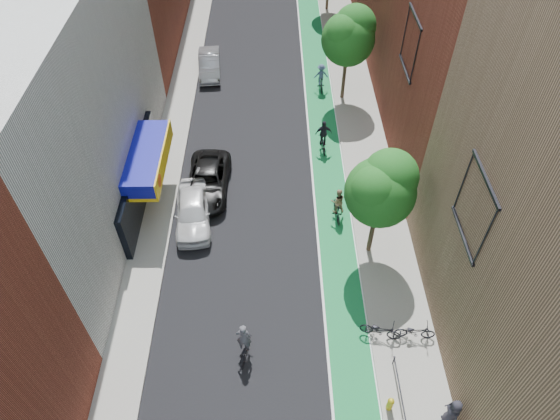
{
  "coord_description": "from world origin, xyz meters",
  "views": [
    {
      "loc": [
        0.7,
        -6.38,
        20.72
      ],
      "look_at": [
        0.96,
        11.64,
        1.5
      ],
      "focal_mm": 32.0,
      "sensor_mm": 36.0,
      "label": 1
    }
  ],
  "objects_px": {
    "cyclist_lane_mid": "(323,139)",
    "pedestrian": "(453,413)",
    "cyclist_lane_far": "(321,79)",
    "parked_car_white": "(193,211)",
    "cyclist_lane_near": "(337,206)",
    "cyclist_lead": "(244,345)",
    "fire_hydrant": "(390,404)",
    "parked_car_silver": "(209,64)",
    "parked_car_black": "(207,181)"
  },
  "relations": [
    {
      "from": "parked_car_white",
      "to": "fire_hydrant",
      "type": "height_order",
      "value": "parked_car_white"
    },
    {
      "from": "cyclist_lead",
      "to": "pedestrian",
      "type": "height_order",
      "value": "cyclist_lead"
    },
    {
      "from": "cyclist_lane_mid",
      "to": "pedestrian",
      "type": "distance_m",
      "value": 17.74
    },
    {
      "from": "cyclist_lead",
      "to": "cyclist_lane_far",
      "type": "relative_size",
      "value": 1.11
    },
    {
      "from": "cyclist_lead",
      "to": "parked_car_silver",
      "type": "bearing_deg",
      "value": -74.37
    },
    {
      "from": "cyclist_lane_near",
      "to": "pedestrian",
      "type": "xyz_separation_m",
      "value": [
        3.45,
        -11.44,
        0.19
      ]
    },
    {
      "from": "cyclist_lane_near",
      "to": "cyclist_lead",
      "type": "bearing_deg",
      "value": 54.94
    },
    {
      "from": "cyclist_lead",
      "to": "cyclist_lane_near",
      "type": "distance_m",
      "value": 9.57
    },
    {
      "from": "cyclist_lead",
      "to": "pedestrian",
      "type": "relative_size",
      "value": 1.26
    },
    {
      "from": "cyclist_lane_mid",
      "to": "fire_hydrant",
      "type": "xyz_separation_m",
      "value": [
        1.49,
        -16.76,
        -0.26
      ]
    },
    {
      "from": "cyclist_lane_far",
      "to": "pedestrian",
      "type": "bearing_deg",
      "value": 92.6
    },
    {
      "from": "cyclist_lane_mid",
      "to": "fire_hydrant",
      "type": "relative_size",
      "value": 2.68
    },
    {
      "from": "cyclist_lane_near",
      "to": "cyclist_lane_far",
      "type": "relative_size",
      "value": 1.02
    },
    {
      "from": "cyclist_lane_mid",
      "to": "cyclist_lead",
      "type": "bearing_deg",
      "value": 68.42
    },
    {
      "from": "parked_car_silver",
      "to": "cyclist_lane_near",
      "type": "bearing_deg",
      "value": -66.04
    },
    {
      "from": "parked_car_silver",
      "to": "cyclist_lead",
      "type": "xyz_separation_m",
      "value": [
        3.44,
        -23.33,
        0.01
      ]
    },
    {
      "from": "fire_hydrant",
      "to": "parked_car_silver",
      "type": "bearing_deg",
      "value": 110.02
    },
    {
      "from": "parked_car_white",
      "to": "parked_car_black",
      "type": "distance_m",
      "value": 2.51
    },
    {
      "from": "parked_car_silver",
      "to": "pedestrian",
      "type": "bearing_deg",
      "value": -70.97
    },
    {
      "from": "cyclist_lead",
      "to": "cyclist_lane_mid",
      "type": "xyz_separation_m",
      "value": [
        4.52,
        14.13,
        0.09
      ]
    },
    {
      "from": "cyclist_lane_near",
      "to": "fire_hydrant",
      "type": "height_order",
      "value": "cyclist_lane_near"
    },
    {
      "from": "cyclist_lane_near",
      "to": "pedestrian",
      "type": "relative_size",
      "value": 1.15
    },
    {
      "from": "parked_car_white",
      "to": "cyclist_lane_near",
      "type": "bearing_deg",
      "value": -4.17
    },
    {
      "from": "cyclist_lead",
      "to": "cyclist_lane_mid",
      "type": "bearing_deg",
      "value": -100.5
    },
    {
      "from": "cyclist_lane_near",
      "to": "pedestrian",
      "type": "distance_m",
      "value": 11.96
    },
    {
      "from": "parked_car_black",
      "to": "cyclist_lane_mid",
      "type": "relative_size",
      "value": 2.45
    },
    {
      "from": "cyclist_lane_far",
      "to": "pedestrian",
      "type": "relative_size",
      "value": 1.13
    },
    {
      "from": "pedestrian",
      "to": "cyclist_lane_far",
      "type": "bearing_deg",
      "value": -173.25
    },
    {
      "from": "pedestrian",
      "to": "parked_car_white",
      "type": "bearing_deg",
      "value": -135.93
    },
    {
      "from": "parked_car_white",
      "to": "cyclist_lane_near",
      "type": "distance_m",
      "value": 7.95
    },
    {
      "from": "parked_car_white",
      "to": "pedestrian",
      "type": "distance_m",
      "value": 16.0
    },
    {
      "from": "cyclist_lead",
      "to": "cyclist_lane_far",
      "type": "height_order",
      "value": "cyclist_lead"
    },
    {
      "from": "parked_car_white",
      "to": "cyclist_lane_mid",
      "type": "height_order",
      "value": "cyclist_lane_mid"
    },
    {
      "from": "parked_car_white",
      "to": "parked_car_black",
      "type": "bearing_deg",
      "value": 70.87
    },
    {
      "from": "cyclist_lane_mid",
      "to": "fire_hydrant",
      "type": "height_order",
      "value": "cyclist_lane_mid"
    },
    {
      "from": "pedestrian",
      "to": "fire_hydrant",
      "type": "relative_size",
      "value": 2.18
    },
    {
      "from": "parked_car_white",
      "to": "cyclist_lead",
      "type": "bearing_deg",
      "value": -74.7
    },
    {
      "from": "parked_car_white",
      "to": "cyclist_lead",
      "type": "height_order",
      "value": "cyclist_lead"
    },
    {
      "from": "parked_car_white",
      "to": "cyclist_lane_mid",
      "type": "bearing_deg",
      "value": 32.97
    },
    {
      "from": "parked_car_white",
      "to": "parked_car_black",
      "type": "relative_size",
      "value": 0.91
    },
    {
      "from": "parked_car_black",
      "to": "pedestrian",
      "type": "distance_m",
      "value": 17.43
    },
    {
      "from": "cyclist_lead",
      "to": "cyclist_lane_far",
      "type": "distance_m",
      "value": 21.58
    },
    {
      "from": "parked_car_silver",
      "to": "cyclist_lane_near",
      "type": "height_order",
      "value": "cyclist_lane_near"
    },
    {
      "from": "fire_hydrant",
      "to": "cyclist_lane_near",
      "type": "bearing_deg",
      "value": 96.08
    },
    {
      "from": "cyclist_lead",
      "to": "cyclist_lane_near",
      "type": "height_order",
      "value": "cyclist_lead"
    },
    {
      "from": "cyclist_lead",
      "to": "pedestrian",
      "type": "bearing_deg",
      "value": 166.21
    },
    {
      "from": "cyclist_lane_far",
      "to": "fire_hydrant",
      "type": "distance_m",
      "value": 23.68
    },
    {
      "from": "parked_car_silver",
      "to": "parked_car_black",
      "type": "bearing_deg",
      "value": -90.71
    },
    {
      "from": "parked_car_black",
      "to": "cyclist_lane_mid",
      "type": "height_order",
      "value": "cyclist_lane_mid"
    },
    {
      "from": "cyclist_lane_far",
      "to": "parked_car_white",
      "type": "bearing_deg",
      "value": 53.04
    }
  ]
}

